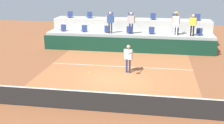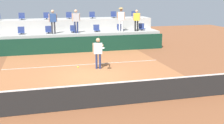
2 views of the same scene
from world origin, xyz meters
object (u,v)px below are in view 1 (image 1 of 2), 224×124
object	(u,v)px
spectator_leaning_on_rail	(110,20)
stadium_chair_upper_right	(175,17)
stadium_chair_lower_mid_left	(107,30)
spectator_with_hat	(176,21)
stadium_chair_lower_right	(176,32)
spectator_in_grey	(193,23)
stadium_chair_lower_mid_right	(152,31)
stadium_chair_lower_far_right	(199,32)
stadium_chair_upper_left	(89,15)
stadium_chair_upper_far_right	(198,18)
stadium_chair_upper_mid_left	(110,16)
spectator_in_white	(131,21)
stadium_chair_upper_far_left	(70,15)
tennis_player	(128,56)
stadium_chair_lower_far_left	(63,28)
tennis_ball	(89,72)
stadium_chair_lower_left	(84,29)
stadium_chair_upper_mid_right	(153,17)
stadium_chair_upper_center	(131,16)
stadium_chair_lower_center	(129,30)

from	to	relation	value
spectator_leaning_on_rail	stadium_chair_upper_right	bearing A→B (deg)	23.69
stadium_chair_lower_mid_left	spectator_with_hat	size ratio (longest dim) A/B	0.29
stadium_chair_lower_right	spectator_in_grey	size ratio (longest dim) A/B	0.32
stadium_chair_lower_mid_right	spectator_in_grey	xyz separation A→B (m)	(2.99, -0.38, 0.74)
stadium_chair_lower_far_right	stadium_chair_upper_left	size ratio (longest dim) A/B	1.00
stadium_chair_upper_right	stadium_chair_upper_far_right	xyz separation A→B (m)	(1.78, 0.00, 0.00)
stadium_chair_lower_far_right	stadium_chair_upper_mid_left	size ratio (longest dim) A/B	1.00
spectator_with_hat	spectator_in_white	bearing A→B (deg)	-180.00
spectator_leaning_on_rail	spectator_in_white	distance (m)	1.61
spectator_with_hat	stadium_chair_upper_left	bearing A→B (deg)	162.97
stadium_chair_upper_right	spectator_in_grey	distance (m)	2.49
spectator_in_white	stadium_chair_upper_mid_left	bearing A→B (deg)	132.10
stadium_chair_lower_mid_left	spectator_leaning_on_rail	xyz separation A→B (m)	(0.33, -0.38, 0.79)
stadium_chair_upper_right	spectator_in_grey	world-z (taller)	spectator_in_grey
stadium_chair_upper_far_left	spectator_leaning_on_rail	xyz separation A→B (m)	(3.91, -2.18, -0.06)
stadium_chair_upper_mid_left	spectator_in_white	world-z (taller)	spectator_in_white
spectator_in_white	spectator_in_grey	size ratio (longest dim) A/B	1.05
tennis_player	stadium_chair_lower_mid_left	bearing A→B (deg)	111.54
tennis_player	spectator_in_grey	xyz separation A→B (m)	(4.14, 5.59, 1.17)
stadium_chair_upper_left	spectator_leaning_on_rail	world-z (taller)	spectator_leaning_on_rail
spectator_with_hat	stadium_chair_lower_far_left	bearing A→B (deg)	177.53
spectator_with_hat	tennis_ball	xyz separation A→B (m)	(-4.46, -8.80, -1.33)
stadium_chair_upper_right	stadium_chair_lower_left	bearing A→B (deg)	-165.91
stadium_chair_upper_right	spectator_leaning_on_rail	distance (m)	5.44
stadium_chair_upper_mid_left	tennis_ball	bearing A→B (deg)	-85.57
stadium_chair_lower_mid_left	stadium_chair_lower_right	bearing A→B (deg)	0.00
tennis_player	spectator_leaning_on_rail	size ratio (longest dim) A/B	1.01
spectator_leaning_on_rail	stadium_chair_lower_mid_right	bearing A→B (deg)	6.89
stadium_chair_lower_far_right	stadium_chair_upper_mid_left	bearing A→B (deg)	165.81
stadium_chair_upper_mid_left	stadium_chair_upper_far_right	world-z (taller)	same
stadium_chair_upper_mid_right	spectator_in_white	world-z (taller)	spectator_in_white
stadium_chair_lower_mid_left	spectator_with_hat	world-z (taller)	spectator_with_hat
stadium_chair_lower_right	stadium_chair_upper_center	distance (m)	4.16
spectator_leaning_on_rail	stadium_chair_lower_center	bearing A→B (deg)	14.88
stadium_chair_upper_center	stadium_chair_upper_mid_right	size ratio (longest dim) A/B	1.00
spectator_leaning_on_rail	spectator_with_hat	distance (m)	4.95
stadium_chair_lower_mid_right	stadium_chair_upper_left	size ratio (longest dim) A/B	1.00
stadium_chair_upper_mid_right	tennis_ball	bearing A→B (deg)	-103.91
stadium_chair_upper_mid_right	stadium_chair_lower_center	bearing A→B (deg)	-134.41
spectator_leaning_on_rail	tennis_player	bearing A→B (deg)	-70.04
stadium_chair_lower_left	spectator_leaning_on_rail	world-z (taller)	spectator_leaning_on_rail
stadium_chair_lower_right	stadium_chair_upper_right	bearing A→B (deg)	90.84
stadium_chair_upper_mid_right	stadium_chair_lower_right	bearing A→B (deg)	-45.05
stadium_chair_lower_far_left	stadium_chair_upper_mid_left	world-z (taller)	stadium_chair_upper_mid_left
stadium_chair_lower_center	stadium_chair_lower_left	bearing A→B (deg)	180.00
spectator_leaning_on_rail	stadium_chair_upper_mid_left	bearing A→B (deg)	99.45
stadium_chair_upper_center	stadium_chair_upper_mid_right	bearing A→B (deg)	0.00
stadium_chair_lower_left	stadium_chair_upper_left	size ratio (longest dim) A/B	1.00
stadium_chair_lower_right	stadium_chair_upper_right	xyz separation A→B (m)	(-0.03, 1.80, 0.85)
stadium_chair_lower_right	stadium_chair_lower_mid_left	bearing A→B (deg)	180.00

